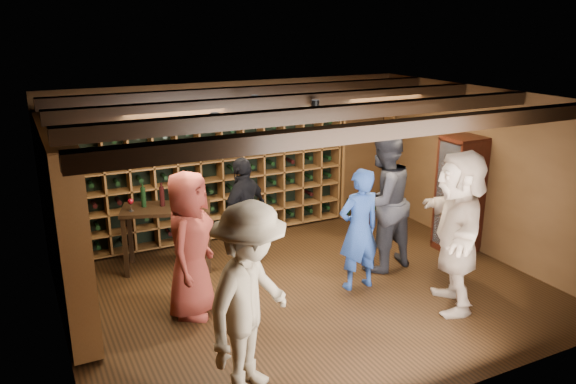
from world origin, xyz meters
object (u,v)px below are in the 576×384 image
display_cabinet (459,197)px  man_blue_shirt (359,229)px  guest_khaki (250,300)px  guest_beige (458,230)px  man_grey_suit (382,201)px  guest_red_floral (190,245)px  guest_woman_black (244,213)px  tasting_table (166,215)px

display_cabinet → man_blue_shirt: size_ratio=1.07×
guest_khaki → guest_beige: (2.89, 0.43, 0.05)m
man_blue_shirt → man_grey_suit: bearing=-149.1°
display_cabinet → guest_khaki: bearing=-156.9°
man_blue_shirt → guest_khaki: (-2.11, -1.37, 0.13)m
man_grey_suit → guest_red_floral: bearing=-8.7°
guest_red_floral → display_cabinet: bearing=-53.0°
guest_beige → display_cabinet: bearing=166.9°
display_cabinet → man_blue_shirt: 2.12m
display_cabinet → man_grey_suit: 1.47m
man_blue_shirt → guest_red_floral: bearing=-8.0°
man_blue_shirt → guest_beige: guest_beige is taller
man_blue_shirt → guest_beige: 1.24m
guest_woman_black → guest_khaki: 2.86m
man_blue_shirt → guest_woman_black: 1.68m
guest_beige → tasting_table: guest_beige is taller
guest_woman_black → guest_beige: guest_beige is taller
display_cabinet → man_grey_suit: man_grey_suit is taller
display_cabinet → guest_beige: (-1.30, -1.36, 0.14)m
man_grey_suit → guest_red_floral: 2.80m
man_grey_suit → guest_khaki: man_grey_suit is taller
display_cabinet → man_grey_suit: bearing=-178.4°
guest_red_floral → guest_khaki: (0.07, -1.67, 0.05)m
guest_woman_black → tasting_table: (-1.01, 0.43, -0.00)m
guest_beige → tasting_table: (-2.87, 2.67, -0.19)m
man_blue_shirt → guest_khaki: guest_khaki is taller
display_cabinet → man_blue_shirt: display_cabinet is taller
man_blue_shirt → guest_khaki: bearing=32.9°
guest_red_floral → guest_khaki: guest_khaki is taller
display_cabinet → man_grey_suit: (-1.46, -0.04, 0.15)m
guest_woman_black → guest_khaki: bearing=36.7°
man_grey_suit → guest_woman_black: size_ratio=1.24×
man_grey_suit → tasting_table: size_ratio=1.49×
guest_beige → man_grey_suit: bearing=-142.5°
guest_woman_black → guest_khaki: guest_khaki is taller
man_blue_shirt → guest_red_floral: 2.20m
display_cabinet → guest_beige: 1.89m
display_cabinet → guest_red_floral: guest_red_floral is taller
man_grey_suit → guest_woman_black: bearing=-38.7°
guest_red_floral → guest_woman_black: 1.48m
display_cabinet → guest_khaki: guest_khaki is taller
man_grey_suit → tasting_table: (-2.71, 1.35, -0.20)m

